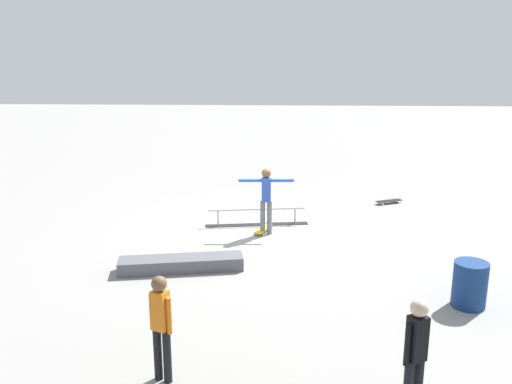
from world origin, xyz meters
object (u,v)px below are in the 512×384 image
Objects in this scene: grind_rail at (257,218)px; trash_bin at (470,284)px; skateboard_main at (263,229)px; bystander_orange_shirt at (161,323)px; skate_ledge at (181,264)px; bystander_black_shirt at (416,352)px; skater_main at (266,196)px; loose_skateboard_black at (389,201)px.

grind_rail is 3.22× the size of trash_bin.
skateboard_main is 0.54× the size of bystander_orange_shirt.
skate_ledge is at bearing 119.69° from bystander_orange_shirt.
skate_ledge is (1.42, 3.01, -0.05)m from grind_rail.
skate_ledge is at bearing -80.35° from bystander_black_shirt.
skate_ledge reaches higher than skateboard_main.
skater_main is 1.99× the size of trash_bin.
skater_main is at bearing 15.60° from loose_skateboard_black.
bystander_orange_shirt is at bearing -171.46° from skateboard_main.
bystander_orange_shirt is 1.88× the size of trash_bin.
bystander_black_shirt is 1.03× the size of bystander_orange_shirt.
bystander_black_shirt is 3.56m from trash_bin.
skateboard_main is at bearing -64.60° from skater_main.
skater_main is 1.03× the size of bystander_black_shirt.
bystander_black_shirt is 3.26m from bystander_orange_shirt.
skateboard_main is at bearing -46.02° from trash_bin.
skateboard_main is 6.45m from bystander_orange_shirt.
skateboard_main is at bearing 102.84° from bystander_orange_shirt.
bystander_orange_shirt is 10.19m from loose_skateboard_black.
trash_bin is at bearing -116.94° from skateboard_main.
grind_rail is at bearing 37.03° from skateboard_main.
bystander_black_shirt is (-1.95, 6.80, -0.05)m from skater_main.
loose_skateboard_black is (-1.54, -9.63, -0.82)m from bystander_black_shirt.
grind_rail is 3.33m from skate_ledge.
skater_main is 6.28m from bystander_orange_shirt.
loose_skateboard_black is 6.55m from trash_bin.
skateboard_main is 0.52× the size of bystander_black_shirt.
bystander_orange_shirt is 5.48m from trash_bin.
skater_main is 1.98× the size of skateboard_main.
skate_ledge is 3.93m from bystander_orange_shirt.
loose_skateboard_black is (-4.74, -8.99, -0.79)m from bystander_orange_shirt.
bystander_orange_shirt reaches higher than trash_bin.
bystander_black_shirt is 1.95× the size of loose_skateboard_black.
grind_rail is 5.88m from trash_bin.
skater_main is (-1.67, -2.32, 0.81)m from skate_ledge.
bystander_black_shirt reaches higher than trash_bin.
skate_ledge is at bearing 56.77° from grind_rail.
grind_rail is at bearing 105.11° from bystander_orange_shirt.
skateboard_main is 1.01× the size of loose_skateboard_black.
skate_ledge is 5.81m from bystander_black_shirt.
bystander_orange_shirt is (0.99, 6.84, 0.68)m from grind_rail.
bystander_orange_shirt is 1.89× the size of loose_skateboard_black.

